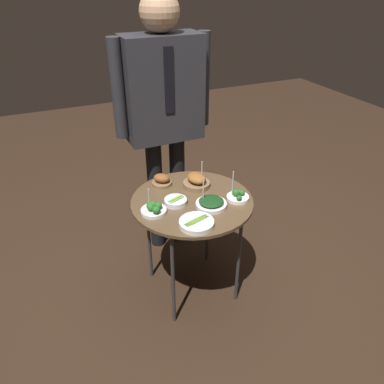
{
  "coord_description": "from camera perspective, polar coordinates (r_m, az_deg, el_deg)",
  "views": [
    {
      "loc": [
        -0.72,
        -1.6,
        1.77
      ],
      "look_at": [
        0.0,
        0.0,
        0.71
      ],
      "focal_mm": 35.0,
      "sensor_mm": 36.0,
      "label": 1
    }
  ],
  "objects": [
    {
      "name": "bowl_broccoli_mid_right",
      "position": [
        1.96,
        -5.85,
        -2.59
      ],
      "size": [
        0.14,
        0.14,
        0.13
      ],
      "color": "silver",
      "rests_on": "serving_cart"
    },
    {
      "name": "bowl_spinach_front_right",
      "position": [
        2.01,
        2.94,
        -1.72
      ],
      "size": [
        0.17,
        0.17,
        0.17
      ],
      "color": "silver",
      "rests_on": "serving_cart"
    },
    {
      "name": "bowl_roast_mid_left",
      "position": [
        2.18,
        0.7,
        1.65
      ],
      "size": [
        0.16,
        0.16,
        0.15
      ],
      "color": "brown",
      "rests_on": "serving_cart"
    },
    {
      "name": "waiter_figure",
      "position": [
        2.35,
        -4.42,
        13.53
      ],
      "size": [
        0.62,
        0.23,
        1.67
      ],
      "color": "black",
      "rests_on": "ground_plane"
    },
    {
      "name": "bowl_roast_front_center",
      "position": [
        2.21,
        -4.64,
        1.77
      ],
      "size": [
        0.12,
        0.12,
        0.07
      ],
      "color": "brown",
      "rests_on": "serving_cart"
    },
    {
      "name": "bowl_asparagus_back_right",
      "position": [
        1.86,
        0.69,
        -4.76
      ],
      "size": [
        0.18,
        0.18,
        0.04
      ],
      "color": "white",
      "rests_on": "serving_cart"
    },
    {
      "name": "bowl_asparagus_near_rim",
      "position": [
        2.03,
        -2.47,
        -1.48
      ],
      "size": [
        0.12,
        0.12,
        0.04
      ],
      "color": "silver",
      "rests_on": "serving_cart"
    },
    {
      "name": "serving_cart",
      "position": [
        2.1,
        0.0,
        -2.24
      ],
      "size": [
        0.68,
        0.68,
        0.66
      ],
      "color": "brown",
      "rests_on": "ground_plane"
    },
    {
      "name": "ground_plane",
      "position": [
        2.49,
        0.0,
        -14.19
      ],
      "size": [
        8.0,
        8.0,
        0.0
      ],
      "primitive_type": "plane",
      "color": "black"
    },
    {
      "name": "bowl_broccoli_center",
      "position": [
        2.08,
        6.99,
        -0.69
      ],
      "size": [
        0.12,
        0.12,
        0.17
      ],
      "color": "white",
      "rests_on": "serving_cart"
    }
  ]
}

